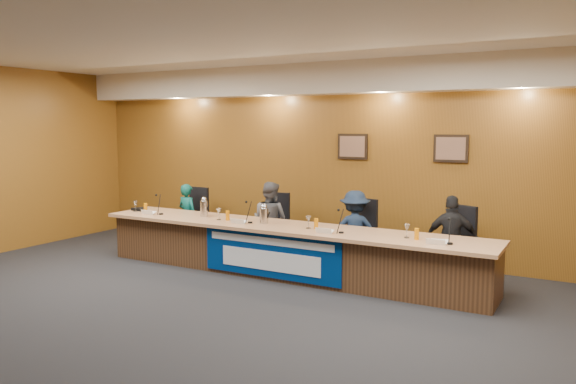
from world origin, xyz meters
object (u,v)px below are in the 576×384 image
banner (270,255)px  office_chair_a (191,221)px  panelist_d (452,240)px  speakerphone (140,209)px  dais_body (285,251)px  office_chair_b (273,230)px  carafe_mid (264,216)px  office_chair_c (357,238)px  panelist_c (355,231)px  carafe_left (204,209)px  office_chair_d (453,249)px  panelist_a (188,216)px  panelist_b (270,221)px

banner → office_chair_a: bearing=152.8°
panelist_d → speakerphone: size_ratio=3.88×
dais_body → panelist_d: (2.25, 0.72, 0.27)m
office_chair_b → carafe_mid: size_ratio=2.13×
office_chair_b → office_chair_c: size_ratio=1.00×
panelist_c → carafe_mid: size_ratio=5.44×
panelist_d → carafe_left: (-3.75, -0.69, 0.25)m
office_chair_a → carafe_left: size_ratio=1.94×
dais_body → office_chair_d: (2.25, 0.82, 0.13)m
carafe_left → office_chair_b: bearing=44.5°
panelist_d → speakerphone: (-5.08, -0.74, 0.15)m
office_chair_a → speakerphone: 0.98m
office_chair_c → carafe_left: 2.47m
office_chair_a → speakerphone: bearing=-113.4°
panelist_c → office_chair_c: size_ratio=2.55×
dais_body → office_chair_c: size_ratio=12.50×
banner → panelist_a: size_ratio=1.90×
dais_body → panelist_a: (-2.41, 0.72, 0.23)m
panelist_a → panelist_b: 1.72m
carafe_left → carafe_mid: carafe_left is taller
office_chair_c → speakerphone: size_ratio=1.50×
panelist_c → office_chair_d: (1.45, 0.10, -0.13)m
panelist_a → office_chair_b: bearing=-167.2°
panelist_b → panelist_c: panelist_b is taller
banner → panelist_c: size_ratio=1.79×
speakerphone → office_chair_a: bearing=63.6°
panelist_b → office_chair_b: (0.00, 0.10, -0.16)m
dais_body → panelist_c: (0.81, 0.72, 0.26)m
office_chair_b → panelist_a: bearing=174.5°
banner → carafe_mid: 0.69m
panelist_b → panelist_c: 1.50m
carafe_left → office_chair_c: bearing=19.0°
banner → carafe_mid: (-0.32, 0.36, 0.48)m
panelist_c → office_chair_b: size_ratio=2.55×
panelist_c → dais_body: bearing=17.5°
banner → carafe_left: 1.64m
banner → dais_body: bearing=90.0°
banner → office_chair_d: (2.25, 1.24, 0.10)m
office_chair_c → panelist_a: bearing=-167.0°
panelist_a → speakerphone: bearing=70.1°
office_chair_c → office_chair_a: bearing=-168.7°
panelist_a → office_chair_c: panelist_a is taller
panelist_b → dais_body: bearing=135.9°
panelist_d → carafe_mid: 2.70m
panelist_b → panelist_d: (2.94, 0.00, -0.02)m
panelist_b → panelist_c: bearing=-177.9°
panelist_b → carafe_mid: (0.37, -0.77, 0.22)m
panelist_b → panelist_d: 2.94m
banner → carafe_left: carafe_left is taller
dais_body → speakerphone: bearing=-179.6°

